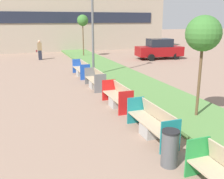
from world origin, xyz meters
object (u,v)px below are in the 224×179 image
(street_lamp_post, at_px, (92,5))
(sapling_tree_near, at_px, (203,34))
(bench_red_frame, at_px, (117,98))
(parked_car_distant, at_px, (159,49))
(pedestrian_walking, at_px, (40,50))
(bench_blue_frame, at_px, (82,70))
(bench_teal_frame, at_px, (152,124))
(litter_bin, at_px, (170,148))
(sapling_tree_far, at_px, (83,21))
(bench_grey_frame, at_px, (96,81))

(street_lamp_post, bearing_deg, sapling_tree_near, -79.22)
(street_lamp_post, relative_size, sapling_tree_near, 2.16)
(street_lamp_post, bearing_deg, bench_red_frame, -95.94)
(parked_car_distant, bearing_deg, pedestrian_walking, 169.05)
(bench_red_frame, xyz_separation_m, bench_blue_frame, (0.00, 6.59, 0.01))
(parked_car_distant, bearing_deg, bench_teal_frame, -114.70)
(bench_red_frame, bearing_deg, litter_bin, -94.91)
(bench_teal_frame, height_order, sapling_tree_far, sapling_tree_far)
(sapling_tree_near, bearing_deg, litter_bin, -137.30)
(litter_bin, bearing_deg, parked_car_distant, 61.43)
(bench_red_frame, distance_m, parked_car_distant, 14.47)
(bench_red_frame, relative_size, street_lamp_post, 0.26)
(bench_grey_frame, relative_size, bench_blue_frame, 0.84)
(sapling_tree_far, bearing_deg, bench_red_frame, -98.23)
(bench_blue_frame, relative_size, sapling_tree_far, 0.60)
(bench_blue_frame, bearing_deg, pedestrian_walking, 103.36)
(street_lamp_post, xyz_separation_m, parked_car_distant, (7.92, 5.79, -3.45))
(bench_red_frame, bearing_deg, bench_grey_frame, 90.02)
(street_lamp_post, height_order, sapling_tree_far, street_lamp_post)
(street_lamp_post, distance_m, sapling_tree_near, 8.48)
(bench_grey_frame, distance_m, street_lamp_post, 4.81)
(bench_grey_frame, height_order, sapling_tree_near, sapling_tree_near)
(sapling_tree_near, height_order, parked_car_distant, sapling_tree_near)
(bench_grey_frame, bearing_deg, street_lamp_post, 76.68)
(bench_grey_frame, relative_size, litter_bin, 2.13)
(bench_grey_frame, relative_size, street_lamp_post, 0.25)
(bench_blue_frame, relative_size, pedestrian_walking, 1.34)
(sapling_tree_near, distance_m, sapling_tree_far, 17.43)
(sapling_tree_far, distance_m, parked_car_distant, 7.63)
(litter_bin, relative_size, street_lamp_post, 0.12)
(bench_blue_frame, xyz_separation_m, sapling_tree_near, (2.18, -8.93, 2.69))
(litter_bin, xyz_separation_m, pedestrian_walking, (-1.53, 19.48, 0.44))
(pedestrian_walking, bearing_deg, bench_grey_frame, -80.41)
(bench_teal_frame, xyz_separation_m, pedestrian_walking, (-1.94, 17.77, 0.54))
(sapling_tree_near, bearing_deg, bench_blue_frame, 103.70)
(sapling_tree_near, bearing_deg, sapling_tree_far, 90.00)
(bench_red_frame, xyz_separation_m, litter_bin, (-0.41, -4.73, 0.11))
(bench_teal_frame, bearing_deg, parked_car_distant, 59.89)
(litter_bin, height_order, sapling_tree_far, sapling_tree_far)
(bench_teal_frame, bearing_deg, sapling_tree_near, 17.26)
(litter_bin, bearing_deg, sapling_tree_near, 42.70)
(bench_red_frame, bearing_deg, street_lamp_post, 84.06)
(litter_bin, height_order, street_lamp_post, street_lamp_post)
(bench_teal_frame, relative_size, pedestrian_walking, 1.30)
(bench_grey_frame, xyz_separation_m, parked_car_distant, (8.53, 8.38, 0.55))
(bench_blue_frame, xyz_separation_m, pedestrian_walking, (-1.94, 8.16, 0.54))
(bench_teal_frame, xyz_separation_m, bench_blue_frame, (0.00, 9.61, 0.00))
(bench_teal_frame, bearing_deg, bench_grey_frame, 90.03)
(bench_grey_frame, xyz_separation_m, pedestrian_walking, (-1.93, 11.45, 0.55))
(bench_blue_frame, bearing_deg, bench_teal_frame, -90.00)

